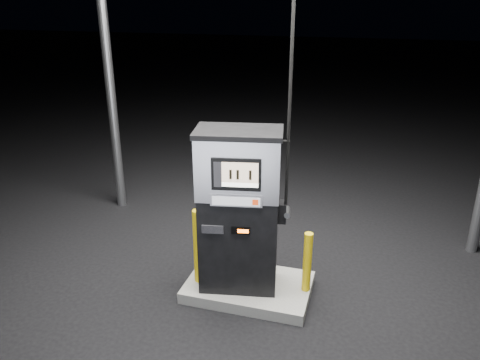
# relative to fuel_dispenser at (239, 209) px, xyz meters

# --- Properties ---
(ground) EXTENTS (80.00, 80.00, 0.00)m
(ground) POSITION_rel_fuel_dispenser_xyz_m (0.11, 0.06, -1.21)
(ground) COLOR black
(ground) RESTS_ON ground
(pump_island) EXTENTS (1.60, 1.00, 0.15)m
(pump_island) POSITION_rel_fuel_dispenser_xyz_m (0.11, 0.06, -1.14)
(pump_island) COLOR slate
(pump_island) RESTS_ON ground
(fuel_dispenser) EXTENTS (1.19, 0.79, 4.30)m
(fuel_dispenser) POSITION_rel_fuel_dispenser_xyz_m (0.00, 0.00, 0.00)
(fuel_dispenser) COLOR black
(fuel_dispenser) RESTS_ON pump_island
(bollard_left) EXTENTS (0.17, 0.17, 1.01)m
(bollard_left) POSITION_rel_fuel_dispenser_xyz_m (-0.52, -0.07, -0.56)
(bollard_left) COLOR yellow
(bollard_left) RESTS_ON pump_island
(bollard_right) EXTENTS (0.12, 0.12, 0.81)m
(bollard_right) POSITION_rel_fuel_dispenser_xyz_m (0.85, 0.11, -0.66)
(bollard_right) COLOR yellow
(bollard_right) RESTS_ON pump_island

